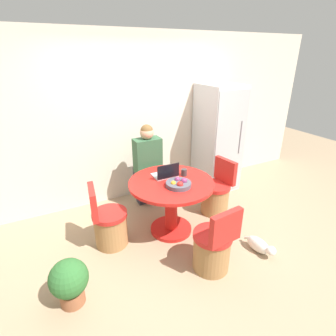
{
  "coord_description": "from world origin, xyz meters",
  "views": [
    {
      "loc": [
        -1.41,
        -2.34,
        2.28
      ],
      "look_at": [
        0.0,
        0.42,
        0.91
      ],
      "focal_mm": 28.0,
      "sensor_mm": 36.0,
      "label": 1
    }
  ],
  "objects_px": {
    "chair_left_side": "(109,225)",
    "fruit_bowl": "(179,184)",
    "refrigerator": "(218,138)",
    "potted_plant": "(69,281)",
    "person_seated": "(147,163)",
    "chair_right_side": "(216,195)",
    "chair_near_camera": "(213,248)",
    "cat": "(260,245)",
    "dining_table": "(171,197)",
    "laptop": "(165,174)"
  },
  "relations": [
    {
      "from": "chair_left_side",
      "to": "fruit_bowl",
      "type": "distance_m",
      "value": 1.02
    },
    {
      "from": "refrigerator",
      "to": "fruit_bowl",
      "type": "bearing_deg",
      "value": -143.05
    },
    {
      "from": "fruit_bowl",
      "to": "potted_plant",
      "type": "xyz_separation_m",
      "value": [
        -1.43,
        -0.42,
        -0.51
      ]
    },
    {
      "from": "refrigerator",
      "to": "person_seated",
      "type": "distance_m",
      "value": 1.38
    },
    {
      "from": "chair_right_side",
      "to": "fruit_bowl",
      "type": "xyz_separation_m",
      "value": [
        -0.81,
        -0.27,
        0.51
      ]
    },
    {
      "from": "chair_near_camera",
      "to": "fruit_bowl",
      "type": "distance_m",
      "value": 0.85
    },
    {
      "from": "chair_near_camera",
      "to": "chair_left_side",
      "type": "xyz_separation_m",
      "value": [
        -0.91,
        0.94,
        0.0
      ]
    },
    {
      "from": "cat",
      "to": "potted_plant",
      "type": "distance_m",
      "value": 2.21
    },
    {
      "from": "chair_near_camera",
      "to": "chair_right_side",
      "type": "bearing_deg",
      "value": -134.01
    },
    {
      "from": "chair_left_side",
      "to": "chair_near_camera",
      "type": "bearing_deg",
      "value": -128.38
    },
    {
      "from": "chair_near_camera",
      "to": "chair_left_side",
      "type": "relative_size",
      "value": 1.0
    },
    {
      "from": "cat",
      "to": "chair_near_camera",
      "type": "bearing_deg",
      "value": -103.4
    },
    {
      "from": "dining_table",
      "to": "laptop",
      "type": "height_order",
      "value": "laptop"
    },
    {
      "from": "person_seated",
      "to": "chair_left_side",
      "type": "bearing_deg",
      "value": 39.42
    },
    {
      "from": "chair_right_side",
      "to": "potted_plant",
      "type": "height_order",
      "value": "chair_right_side"
    },
    {
      "from": "refrigerator",
      "to": "chair_left_side",
      "type": "relative_size",
      "value": 2.17
    },
    {
      "from": "refrigerator",
      "to": "chair_right_side",
      "type": "bearing_deg",
      "value": -125.47
    },
    {
      "from": "chair_near_camera",
      "to": "laptop",
      "type": "xyz_separation_m",
      "value": [
        -0.09,
        1.0,
        0.52
      ]
    },
    {
      "from": "chair_left_side",
      "to": "cat",
      "type": "distance_m",
      "value": 1.89
    },
    {
      "from": "chair_left_side",
      "to": "laptop",
      "type": "bearing_deg",
      "value": -78.79
    },
    {
      "from": "laptop",
      "to": "chair_near_camera",
      "type": "bearing_deg",
      "value": 95.21
    },
    {
      "from": "person_seated",
      "to": "dining_table",
      "type": "bearing_deg",
      "value": 91.41
    },
    {
      "from": "cat",
      "to": "chair_left_side",
      "type": "bearing_deg",
      "value": -130.82
    },
    {
      "from": "fruit_bowl",
      "to": "cat",
      "type": "xyz_separation_m",
      "value": [
        0.75,
        -0.73,
        -0.7
      ]
    },
    {
      "from": "person_seated",
      "to": "potted_plant",
      "type": "xyz_separation_m",
      "value": [
        -1.39,
        -1.36,
        -0.45
      ]
    },
    {
      "from": "person_seated",
      "to": "cat",
      "type": "bearing_deg",
      "value": 115.38
    },
    {
      "from": "refrigerator",
      "to": "fruit_bowl",
      "type": "height_order",
      "value": "refrigerator"
    },
    {
      "from": "cat",
      "to": "potted_plant",
      "type": "bearing_deg",
      "value": -106.9
    },
    {
      "from": "laptop",
      "to": "cat",
      "type": "relative_size",
      "value": 0.71
    },
    {
      "from": "person_seated",
      "to": "fruit_bowl",
      "type": "distance_m",
      "value": 0.94
    },
    {
      "from": "chair_left_side",
      "to": "laptop",
      "type": "xyz_separation_m",
      "value": [
        0.82,
        0.05,
        0.52
      ]
    },
    {
      "from": "chair_right_side",
      "to": "laptop",
      "type": "relative_size",
      "value": 2.67
    },
    {
      "from": "refrigerator",
      "to": "cat",
      "type": "xyz_separation_m",
      "value": [
        -0.58,
        -1.73,
        -0.81
      ]
    },
    {
      "from": "dining_table",
      "to": "fruit_bowl",
      "type": "relative_size",
      "value": 3.5
    },
    {
      "from": "refrigerator",
      "to": "chair_right_side",
      "type": "distance_m",
      "value": 1.09
    },
    {
      "from": "chair_left_side",
      "to": "laptop",
      "type": "distance_m",
      "value": 0.97
    },
    {
      "from": "laptop",
      "to": "cat",
      "type": "height_order",
      "value": "laptop"
    },
    {
      "from": "dining_table",
      "to": "chair_left_side",
      "type": "height_order",
      "value": "chair_left_side"
    },
    {
      "from": "chair_near_camera",
      "to": "fruit_bowl",
      "type": "xyz_separation_m",
      "value": [
        -0.07,
        0.67,
        0.51
      ]
    },
    {
      "from": "refrigerator",
      "to": "potted_plant",
      "type": "bearing_deg",
      "value": -152.66
    },
    {
      "from": "fruit_bowl",
      "to": "cat",
      "type": "height_order",
      "value": "fruit_bowl"
    },
    {
      "from": "dining_table",
      "to": "person_seated",
      "type": "relative_size",
      "value": 0.83
    },
    {
      "from": "chair_right_side",
      "to": "cat",
      "type": "bearing_deg",
      "value": -11.2
    },
    {
      "from": "dining_table",
      "to": "chair_right_side",
      "type": "relative_size",
      "value": 1.32
    },
    {
      "from": "refrigerator",
      "to": "person_seated",
      "type": "relative_size",
      "value": 1.36
    },
    {
      "from": "chair_right_side",
      "to": "laptop",
      "type": "xyz_separation_m",
      "value": [
        -0.84,
        0.05,
        0.52
      ]
    },
    {
      "from": "chair_right_side",
      "to": "fruit_bowl",
      "type": "bearing_deg",
      "value": -79.27
    },
    {
      "from": "person_seated",
      "to": "cat",
      "type": "relative_size",
      "value": 3.02
    },
    {
      "from": "laptop",
      "to": "person_seated",
      "type": "bearing_deg",
      "value": -88.84
    },
    {
      "from": "cat",
      "to": "potted_plant",
      "type": "relative_size",
      "value": 0.88
    }
  ]
}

